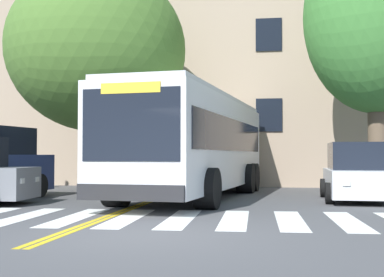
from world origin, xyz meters
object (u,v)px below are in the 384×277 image
(car_tan_behind_bus, at_px, (221,162))
(street_tree_curbside_large, at_px, (377,17))
(car_white_far_lane, at_px, (358,174))
(street_tree_curbside_small, at_px, (97,50))
(city_bus, at_px, (195,144))

(car_tan_behind_bus, distance_m, street_tree_curbside_large, 10.78)
(car_white_far_lane, height_order, car_tan_behind_bus, car_tan_behind_bus)
(street_tree_curbside_small, bearing_deg, car_white_far_lane, -14.98)
(city_bus, xyz_separation_m, car_white_far_lane, (4.98, -0.42, -0.93))
(car_tan_behind_bus, bearing_deg, car_white_far_lane, -62.28)
(car_white_far_lane, relative_size, street_tree_curbside_large, 0.43)
(car_white_far_lane, height_order, street_tree_curbside_small, street_tree_curbside_small)
(street_tree_curbside_large, bearing_deg, car_tan_behind_bus, 129.24)
(car_tan_behind_bus, relative_size, street_tree_curbside_small, 0.57)
(city_bus, relative_size, street_tree_curbside_large, 1.20)
(car_tan_behind_bus, bearing_deg, city_bus, -89.52)
(street_tree_curbside_large, xyz_separation_m, street_tree_curbside_small, (-9.92, 0.17, -0.77))
(car_white_far_lane, xyz_separation_m, street_tree_curbside_small, (-8.93, 2.39, 4.46))
(street_tree_curbside_small, bearing_deg, street_tree_curbside_large, -0.96)
(car_tan_behind_bus, height_order, street_tree_curbside_large, street_tree_curbside_large)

